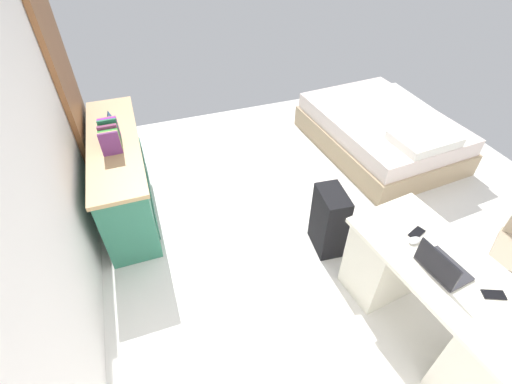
{
  "coord_description": "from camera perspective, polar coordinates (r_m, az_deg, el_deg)",
  "views": [
    {
      "loc": [
        -2.08,
        1.51,
        2.7
      ],
      "look_at": [
        0.18,
        0.71,
        0.6
      ],
      "focal_mm": 25.49,
      "sensor_mm": 36.0,
      "label": 1
    }
  ],
  "objects": [
    {
      "name": "desk",
      "position": [
        3.01,
        26.48,
        -15.3
      ],
      "size": [
        1.51,
        0.83,
        0.75
      ],
      "color": "silver",
      "rests_on": "ground_plane"
    },
    {
      "name": "door_wooden",
      "position": [
        4.17,
        -26.87,
        12.99
      ],
      "size": [
        0.88,
        0.05,
        2.04
      ],
      "primitive_type": "cube",
      "color": "brown",
      "rests_on": "ground_plane"
    },
    {
      "name": "cell_phone_by_mouse",
      "position": [
        2.89,
        23.91,
        -5.89
      ],
      "size": [
        0.11,
        0.15,
        0.01
      ],
      "primitive_type": "cube",
      "rotation": [
        0.0,
        0.0,
        0.37
      ],
      "color": "black",
      "rests_on": "desk"
    },
    {
      "name": "cell_phone_near_laptop",
      "position": [
        2.75,
        33.26,
        -13.32
      ],
      "size": [
        0.11,
        0.15,
        0.01
      ],
      "primitive_type": "cube",
      "rotation": [
        0.0,
        0.0,
        -0.4
      ],
      "color": "black",
      "rests_on": "desk"
    },
    {
      "name": "ground_plane",
      "position": [
        3.73,
        11.42,
        -6.3
      ],
      "size": [
        5.46,
        5.46,
        0.0
      ],
      "primitive_type": "plane",
      "color": "silver"
    },
    {
      "name": "wall_back",
      "position": [
        2.55,
        -32.11,
        3.62
      ],
      "size": [
        4.46,
        0.1,
        2.8
      ],
      "primitive_type": "cube",
      "color": "white",
      "rests_on": "ground_plane"
    },
    {
      "name": "book_row",
      "position": [
        3.64,
        -21.97,
        8.3
      ],
      "size": [
        0.35,
        0.17,
        0.23
      ],
      "color": "#6B326F",
      "rests_on": "credenza"
    },
    {
      "name": "bed",
      "position": [
        4.92,
        18.96,
        8.91
      ],
      "size": [
        2.0,
        1.53,
        0.58
      ],
      "color": "tan",
      "rests_on": "ground_plane"
    },
    {
      "name": "credenza",
      "position": [
        3.97,
        -20.21,
        2.76
      ],
      "size": [
        1.8,
        0.48,
        0.79
      ],
      "color": "#2D7056",
      "rests_on": "ground_plane"
    },
    {
      "name": "laptop",
      "position": [
        2.68,
        27.02,
        -10.36
      ],
      "size": [
        0.33,
        0.26,
        0.21
      ],
      "color": "#333338",
      "rests_on": "desk"
    },
    {
      "name": "figurine_small",
      "position": [
        4.09,
        -22.08,
        11.11
      ],
      "size": [
        0.08,
        0.08,
        0.11
      ],
      "primitive_type": "cone",
      "color": "#4C7FBF",
      "rests_on": "credenza"
    },
    {
      "name": "computer_mouse",
      "position": [
        2.81,
        23.61,
        -6.98
      ],
      "size": [
        0.07,
        0.11,
        0.03
      ],
      "primitive_type": "ellipsoid",
      "rotation": [
        0.0,
        0.0,
        0.12
      ],
      "color": "white",
      "rests_on": "desk"
    },
    {
      "name": "suitcase_black",
      "position": [
        3.38,
        11.35,
        -4.48
      ],
      "size": [
        0.38,
        0.26,
        0.66
      ],
      "primitive_type": "cube",
      "rotation": [
        0.0,
        0.0,
        -0.1
      ],
      "color": "black",
      "rests_on": "ground_plane"
    }
  ]
}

